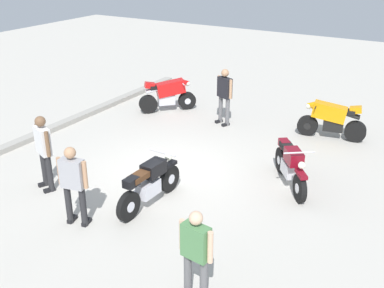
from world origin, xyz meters
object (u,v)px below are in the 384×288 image
object	(u,v)px
motorcycle_red_sportbike	(168,94)
person_in_white_shirt	(44,148)
person_in_green_shirt	(196,251)
person_in_black_shirt	(224,93)
motorcycle_black_cruiser	(149,184)
motorcycle_orange_sportbike	(332,119)
motorcycle_maroon_cruiser	(291,165)
person_in_gray_shirt	(73,181)

from	to	relation	value
motorcycle_red_sportbike	person_in_white_shirt	bearing A→B (deg)	-131.43
person_in_green_shirt	person_in_black_shirt	size ratio (longest dim) A/B	0.92
motorcycle_black_cruiser	person_in_white_shirt	xyz separation A→B (m)	(-0.58, 2.48, 0.51)
person_in_white_shirt	motorcycle_black_cruiser	bearing A→B (deg)	126.07
motorcycle_red_sportbike	person_in_white_shirt	size ratio (longest dim) A/B	0.87
motorcycle_red_sportbike	person_in_black_shirt	world-z (taller)	person_in_black_shirt
person_in_black_shirt	person_in_green_shirt	bearing A→B (deg)	48.89
motorcycle_orange_sportbike	motorcycle_maroon_cruiser	bearing A→B (deg)	79.55
motorcycle_black_cruiser	motorcycle_red_sportbike	bearing A→B (deg)	31.56
person_in_gray_shirt	person_in_white_shirt	size ratio (longest dim) A/B	0.96
motorcycle_black_cruiser	person_in_green_shirt	size ratio (longest dim) A/B	1.29
motorcycle_maroon_cruiser	person_in_green_shirt	bearing A→B (deg)	-36.59
person_in_gray_shirt	person_in_black_shirt	world-z (taller)	person_in_black_shirt
person_in_white_shirt	motorcycle_orange_sportbike	bearing A→B (deg)	165.77
motorcycle_orange_sportbike	person_in_gray_shirt	xyz separation A→B (m)	(-7.15, 3.17, 0.39)
motorcycle_black_cruiser	person_in_green_shirt	distance (m)	3.10
motorcycle_orange_sportbike	person_in_black_shirt	bearing A→B (deg)	-0.24
motorcycle_maroon_cruiser	person_in_black_shirt	xyz separation A→B (m)	(2.83, 3.18, 0.50)
motorcycle_red_sportbike	person_in_white_shirt	distance (m)	6.00
motorcycle_orange_sportbike	person_in_green_shirt	bearing A→B (deg)	79.93
motorcycle_orange_sportbike	person_in_black_shirt	xyz separation A→B (m)	(-0.55, 3.21, 0.43)
person_in_green_shirt	person_in_white_shirt	bearing A→B (deg)	-99.15
person_in_gray_shirt	person_in_white_shirt	world-z (taller)	person_in_white_shirt
motorcycle_black_cruiser	motorcycle_orange_sportbike	world-z (taller)	motorcycle_orange_sportbike
motorcycle_red_sportbike	person_in_black_shirt	size ratio (longest dim) A/B	0.88
motorcycle_red_sportbike	motorcycle_orange_sportbike	world-z (taller)	same
person_in_gray_shirt	person_in_black_shirt	bearing A→B (deg)	-11.20
motorcycle_orange_sportbike	person_in_black_shirt	world-z (taller)	person_in_black_shirt
person_in_white_shirt	motorcycle_red_sportbike	bearing A→B (deg)	-151.63
motorcycle_black_cruiser	person_in_gray_shirt	xyz separation A→B (m)	(-1.37, 0.83, 0.46)
motorcycle_maroon_cruiser	motorcycle_orange_sportbike	world-z (taller)	motorcycle_orange_sportbike
person_in_green_shirt	person_in_black_shirt	bearing A→B (deg)	-148.82
motorcycle_red_sportbike	motorcycle_orange_sportbike	distance (m)	5.40
person_in_white_shirt	person_in_black_shirt	bearing A→B (deg)	-172.59
motorcycle_red_sportbike	person_in_green_shirt	size ratio (longest dim) A/B	0.96
person_in_black_shirt	motorcycle_maroon_cruiser	bearing A→B (deg)	73.44
person_in_gray_shirt	person_in_white_shirt	distance (m)	1.83
person_in_green_shirt	motorcycle_orange_sportbike	bearing A→B (deg)	-172.71
motorcycle_maroon_cruiser	person_in_black_shirt	distance (m)	4.28
person_in_gray_shirt	person_in_green_shirt	size ratio (longest dim) A/B	1.06
motorcycle_red_sportbike	motorcycle_maroon_cruiser	size ratio (longest dim) A/B	0.89
person_in_gray_shirt	motorcycle_maroon_cruiser	bearing A→B (deg)	-51.28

